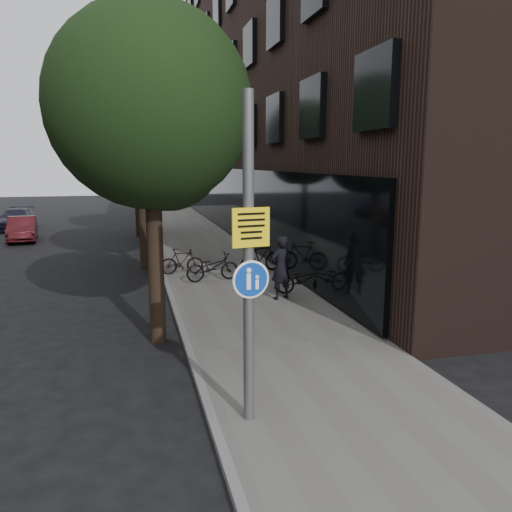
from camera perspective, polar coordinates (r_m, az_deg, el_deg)
name	(u,v)px	position (r m, az deg, el deg)	size (l,w,h in m)	color
ground	(341,424)	(8.53, 9.71, -18.43)	(120.00, 120.00, 0.00)	black
sidewalk	(231,280)	(17.59, -2.86, -2.74)	(4.50, 60.00, 0.12)	#62605A
curb_edge	(167,283)	(17.29, -10.19, -3.11)	(0.15, 60.00, 0.13)	slate
building_right_dark_brick	(326,78)	(31.42, 8.03, 19.46)	(12.00, 40.00, 18.00)	black
street_tree_near	(153,116)	(11.47, -11.67, 15.35)	(4.40, 4.40, 7.50)	black
street_tree_mid	(142,136)	(19.95, -12.94, 13.22)	(5.00, 5.00, 7.80)	black
street_tree_far	(137,144)	(28.94, -13.46, 12.31)	(5.00, 5.00, 7.80)	black
signpost	(249,262)	(7.46, -0.86, -0.69)	(0.58, 0.17, 5.02)	#595B5E
pedestrian	(281,268)	(14.74, 2.87, -1.34)	(0.69, 0.45, 1.90)	black
parked_bike_facade_near	(304,279)	(15.47, 5.46, -2.66)	(0.61, 1.74, 0.92)	black
parked_bike_facade_far	(261,258)	(18.39, 0.56, -0.18)	(0.52, 1.84, 1.10)	black
parked_bike_curb_near	(212,267)	(17.13, -5.00, -1.26)	(0.64, 1.85, 0.97)	black
parked_bike_curb_far	(182,261)	(18.35, -8.48, -0.59)	(0.44, 1.55, 0.93)	black
parked_car_mid	(22,229)	(29.45, -25.14, 2.84)	(1.36, 3.91, 1.29)	#4F161C
parked_car_far	(17,219)	(34.65, -25.68, 3.82)	(1.81, 4.45, 1.29)	black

